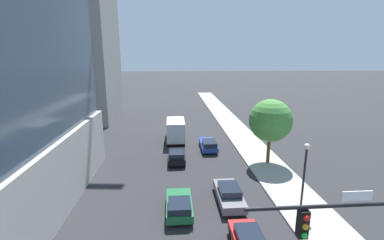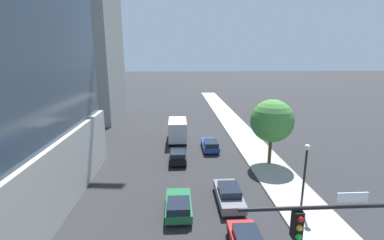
# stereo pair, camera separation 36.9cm
# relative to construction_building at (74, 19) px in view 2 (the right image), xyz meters

# --- Properties ---
(sidewalk) EXTENTS (4.19, 120.00, 0.15)m
(sidewalk) POSITION_rel_construction_building_xyz_m (27.51, -26.33, -17.82)
(sidewalk) COLOR #9E9B93
(sidewalk) RESTS_ON ground
(construction_building) EXTENTS (26.48, 15.06, 42.87)m
(construction_building) POSITION_rel_construction_building_xyz_m (0.00, 0.00, 0.00)
(construction_building) COLOR gray
(construction_building) RESTS_ON ground
(street_lamp) EXTENTS (0.44, 0.44, 5.19)m
(street_lamp) POSITION_rel_construction_building_xyz_m (27.26, -32.58, -14.29)
(street_lamp) COLOR black
(street_lamp) RESTS_ON sidewalk
(street_tree) EXTENTS (4.55, 4.55, 7.04)m
(street_tree) POSITION_rel_construction_building_xyz_m (27.77, -23.65, -12.99)
(street_tree) COLOR brown
(street_tree) RESTS_ON sidewalk
(car_black) EXTENTS (1.82, 4.11, 1.49)m
(car_black) POSITION_rel_construction_building_xyz_m (17.77, -22.53, -17.15)
(car_black) COLOR black
(car_black) RESTS_ON ground
(car_gray) EXTENTS (1.89, 4.78, 1.47)m
(car_gray) POSITION_rel_construction_building_xyz_m (21.85, -31.23, -17.17)
(car_gray) COLOR slate
(car_gray) RESTS_ON ground
(car_blue) EXTENTS (1.91, 4.71, 1.42)m
(car_blue) POSITION_rel_construction_building_xyz_m (21.85, -18.70, -17.19)
(car_blue) COLOR #233D9E
(car_blue) RESTS_ON ground
(car_green) EXTENTS (1.93, 4.14, 1.39)m
(car_green) POSITION_rel_construction_building_xyz_m (17.77, -32.58, -17.19)
(car_green) COLOR #1E6638
(car_green) RESTS_ON ground
(box_truck) EXTENTS (2.38, 6.82, 3.20)m
(box_truck) POSITION_rel_construction_building_xyz_m (17.77, -14.89, -16.09)
(box_truck) COLOR silver
(box_truck) RESTS_ON ground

